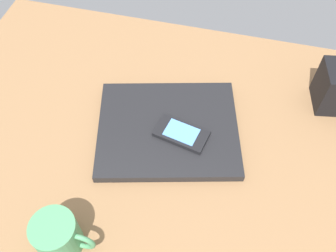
% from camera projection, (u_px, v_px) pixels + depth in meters
% --- Properties ---
extents(desk_surface, '(1.20, 0.80, 0.03)m').
position_uv_depth(desk_surface, '(189.00, 158.00, 0.81)').
color(desk_surface, olive).
rests_on(desk_surface, ground).
extents(laptop_closed, '(0.35, 0.32, 0.02)m').
position_uv_depth(laptop_closed, '(168.00, 129.00, 0.82)').
color(laptop_closed, black).
rests_on(laptop_closed, desk_surface).
extents(cell_phone_on_laptop, '(0.12, 0.08, 0.01)m').
position_uv_depth(cell_phone_on_laptop, '(181.00, 134.00, 0.80)').
color(cell_phone_on_laptop, black).
rests_on(cell_phone_on_laptop, laptop_closed).
extents(coffee_mug, '(0.11, 0.08, 0.08)m').
position_uv_depth(coffee_mug, '(58.00, 236.00, 0.65)').
color(coffee_mug, '#4C9360').
rests_on(coffee_mug, desk_surface).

